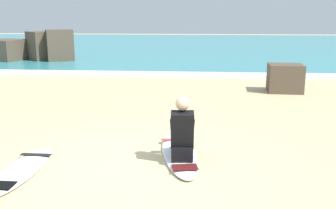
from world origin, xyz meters
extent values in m
plane|color=#CCB584|center=(0.00, 0.00, 0.00)|extent=(80.00, 80.00, 0.00)
cube|color=teal|center=(0.00, 22.37, 0.05)|extent=(80.00, 28.00, 0.10)
cube|color=white|center=(0.00, 8.67, 0.06)|extent=(80.00, 0.90, 0.11)
ellipsoid|color=silver|center=(0.56, 0.55, 0.04)|extent=(0.88, 2.17, 0.07)
cube|color=red|center=(0.45, 1.13, 0.07)|extent=(0.49, 0.18, 0.01)
cube|color=#4A1311|center=(0.68, -0.11, 0.07)|extent=(0.40, 0.30, 0.01)
cube|color=black|center=(0.62, 0.19, 0.18)|extent=(0.33, 0.28, 0.20)
cylinder|color=black|center=(0.51, 0.37, 0.33)|extent=(0.17, 0.41, 0.43)
cylinder|color=black|center=(0.49, 0.57, 0.30)|extent=(0.13, 0.26, 0.42)
cube|color=black|center=(0.48, 0.64, 0.10)|extent=(0.11, 0.22, 0.05)
cylinder|color=black|center=(0.71, 0.38, 0.33)|extent=(0.17, 0.41, 0.43)
cylinder|color=black|center=(0.72, 0.59, 0.30)|extent=(0.13, 0.26, 0.42)
cube|color=black|center=(0.72, 0.66, 0.10)|extent=(0.11, 0.22, 0.05)
cube|color=black|center=(0.62, 0.23, 0.53)|extent=(0.35, 0.31, 0.57)
sphere|color=beige|center=(0.62, 0.26, 0.92)|extent=(0.21, 0.21, 0.21)
cylinder|color=black|center=(0.47, 0.37, 0.55)|extent=(0.11, 0.40, 0.31)
cylinder|color=black|center=(0.75, 0.39, 0.55)|extent=(0.11, 0.40, 0.31)
ellipsoid|color=white|center=(-1.65, -0.31, 0.04)|extent=(0.53, 1.84, 0.07)
cube|color=black|center=(-1.65, 0.20, 0.07)|extent=(0.48, 0.10, 0.01)
cube|color=black|center=(-1.65, -0.90, 0.07)|extent=(0.36, 0.24, 0.01)
cube|color=brown|center=(-8.29, 12.43, 0.52)|extent=(2.20, 2.12, 1.04)
cube|color=brown|center=(-6.36, 12.88, 0.71)|extent=(2.14, 2.14, 1.41)
cube|color=brown|center=(-5.61, 12.29, 0.76)|extent=(1.44, 1.31, 1.51)
cube|color=brown|center=(-8.14, 12.95, 0.32)|extent=(1.14, 1.11, 0.64)
cube|color=brown|center=(3.31, 6.02, 0.40)|extent=(0.99, 0.86, 0.80)
camera|label=1|loc=(0.87, -5.31, 2.19)|focal=41.63mm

